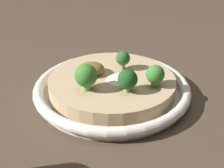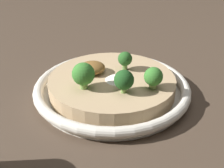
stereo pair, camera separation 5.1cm
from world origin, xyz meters
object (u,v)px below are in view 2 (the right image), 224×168
Objects in this scene: broccoli_front at (124,80)px; broccoli_front_right at (153,77)px; broccoli_back_right at (125,59)px; broccoli_left at (83,74)px; risotto_bowl at (112,86)px.

broccoli_front_right is at bearing 13.73° from broccoli_front.
broccoli_front_right is (0.04, -0.07, -0.00)m from broccoli_back_right.
broccoli_left is at bearing 166.32° from broccoli_front.
risotto_bowl is 6.25× the size of broccoli_left.
broccoli_front is (-0.01, -0.08, 0.00)m from broccoli_back_right.
broccoli_back_right is 0.08m from broccoli_front.
risotto_bowl is at bearing 148.22° from broccoli_front_right.
broccoli_left reaches higher than broccoli_front_right.
risotto_bowl is 0.08m from broccoli_left.
broccoli_back_right is 0.91× the size of broccoli_front.
broccoli_left is (-0.07, -0.07, 0.00)m from broccoli_back_right.
broccoli_front_right is (0.07, -0.04, 0.04)m from risotto_bowl.
broccoli_front reaches higher than broccoli_front_right.
risotto_bowl is 0.09m from broccoli_front_right.
broccoli_back_right is 0.79× the size of broccoli_left.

